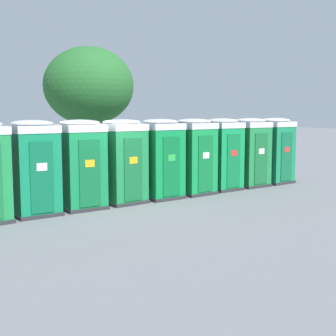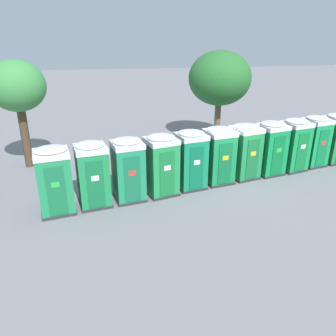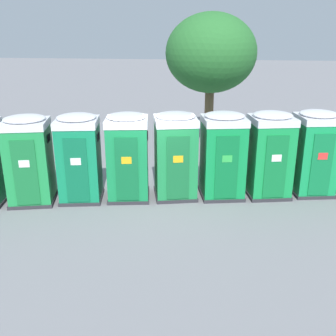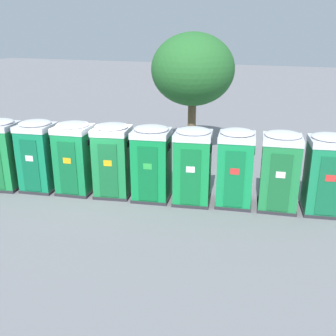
# 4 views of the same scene
# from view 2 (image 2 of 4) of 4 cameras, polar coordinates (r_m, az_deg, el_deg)

# --- Properties ---
(ground_plane) EXTENTS (120.00, 120.00, 0.00)m
(ground_plane) POSITION_cam_2_polar(r_m,az_deg,el_deg) (15.45, 10.71, -1.91)
(ground_plane) COLOR slate
(portapotty_0) EXTENTS (1.43, 1.40, 2.54)m
(portapotty_0) POSITION_cam_2_polar(r_m,az_deg,el_deg) (12.59, -19.16, -2.01)
(portapotty_0) COLOR #2D2D33
(portapotty_0) RESTS_ON ground
(portapotty_1) EXTENTS (1.37, 1.38, 2.54)m
(portapotty_1) POSITION_cam_2_polar(r_m,az_deg,el_deg) (12.74, -12.99, -1.05)
(portapotty_1) COLOR #2D2D33
(portapotty_1) RESTS_ON ground
(portapotty_2) EXTENTS (1.37, 1.39, 2.54)m
(portapotty_2) POSITION_cam_2_polar(r_m,az_deg,el_deg) (12.96, -6.93, -0.23)
(portapotty_2) COLOR #2D2D33
(portapotty_2) RESTS_ON ground
(portapotty_3) EXTENTS (1.47, 1.46, 2.54)m
(portapotty_3) POSITION_cam_2_polar(r_m,az_deg,el_deg) (13.34, -1.18, 0.58)
(portapotty_3) COLOR #2D2D33
(portapotty_3) RESTS_ON ground
(portapotty_4) EXTENTS (1.38, 1.39, 2.54)m
(portapotty_4) POSITION_cam_2_polar(r_m,az_deg,el_deg) (13.96, 3.97, 1.51)
(portapotty_4) COLOR #2D2D33
(portapotty_4) RESTS_ON ground
(portapotty_5) EXTENTS (1.39, 1.38, 2.54)m
(portapotty_5) POSITION_cam_2_polar(r_m,az_deg,el_deg) (14.62, 8.82, 2.23)
(portapotty_5) COLOR #2D2D33
(portapotty_5) RESTS_ON ground
(portapotty_6) EXTENTS (1.46, 1.45, 2.54)m
(portapotty_6) POSITION_cam_2_polar(r_m,az_deg,el_deg) (15.37, 13.24, 2.88)
(portapotty_6) COLOR #2D2D33
(portapotty_6) RESTS_ON ground
(portapotty_7) EXTENTS (1.45, 1.42, 2.54)m
(portapotty_7) POSITION_cam_2_polar(r_m,az_deg,el_deg) (16.15, 17.39, 3.37)
(portapotty_7) COLOR #2D2D33
(portapotty_7) RESTS_ON ground
(portapotty_8) EXTENTS (1.45, 1.43, 2.54)m
(portapotty_8) POSITION_cam_2_polar(r_m,az_deg,el_deg) (17.03, 21.05, 3.83)
(portapotty_8) COLOR #2D2D33
(portapotty_8) RESTS_ON ground
(portapotty_9) EXTENTS (1.37, 1.40, 2.54)m
(portapotty_9) POSITION_cam_2_polar(r_m,az_deg,el_deg) (18.05, 24.11, 4.33)
(portapotty_9) COLOR #2D2D33
(portapotty_9) RESTS_ON ground
(portapotty_10) EXTENTS (1.40, 1.38, 2.54)m
(portapotty_10) POSITION_cam_2_polar(r_m,az_deg,el_deg) (19.04, 27.11, 4.66)
(portapotty_10) COLOR #2D2D33
(portapotty_10) RESTS_ON ground
(street_tree_0) EXTENTS (2.64, 2.64, 5.22)m
(street_tree_0) POSITION_cam_2_polar(r_m,az_deg,el_deg) (17.25, -24.79, 12.61)
(street_tree_0) COLOR #4C3826
(street_tree_0) RESTS_ON ground
(street_tree_1) EXTENTS (3.74, 3.74, 5.47)m
(street_tree_1) POSITION_cam_2_polar(r_m,az_deg,el_deg) (20.53, 8.99, 15.12)
(street_tree_1) COLOR brown
(street_tree_1) RESTS_ON ground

